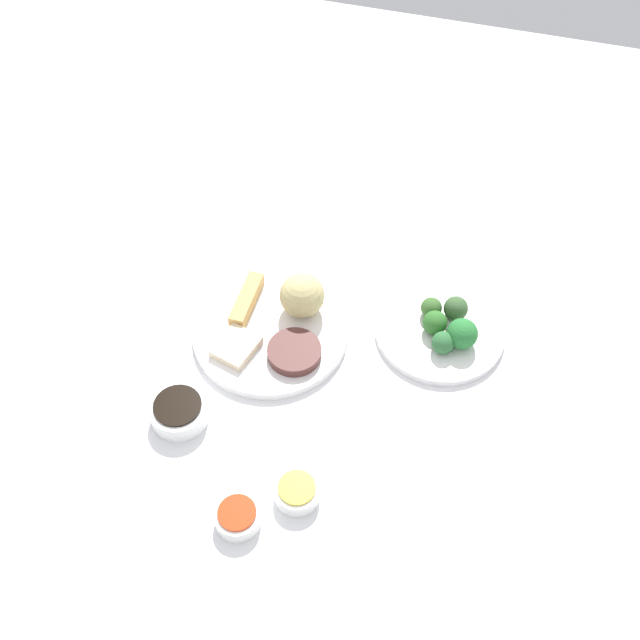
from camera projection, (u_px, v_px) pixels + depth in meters
tabletop at (265, 340)px, 1.26m from camera, size 2.20×2.20×0.02m
main_plate at (270, 332)px, 1.25m from camera, size 0.27×0.27×0.02m
rice_scoop at (302, 295)px, 1.24m from camera, size 0.08×0.08×0.08m
spring_roll at (247, 300)px, 1.27m from camera, size 0.03×0.11×0.02m
crab_rangoon_wonton at (236, 347)px, 1.21m from camera, size 0.08×0.08×0.02m
stir_fry_heap at (294, 352)px, 1.20m from camera, size 0.09×0.09×0.02m
broccoli_plate at (439, 330)px, 1.25m from camera, size 0.22×0.22×0.01m
broccoli_floret_0 at (435, 323)px, 1.23m from camera, size 0.04×0.04×0.04m
broccoli_floret_1 at (431, 308)px, 1.25m from camera, size 0.04×0.04×0.04m
broccoli_floret_2 at (456, 308)px, 1.25m from camera, size 0.04×0.04×0.04m
broccoli_floret_3 at (462, 334)px, 1.21m from camera, size 0.05×0.05×0.05m
broccoli_floret_4 at (443, 343)px, 1.20m from camera, size 0.04×0.04×0.04m
soy_sauce_bowl at (179, 412)px, 1.14m from camera, size 0.09×0.09×0.03m
soy_sauce_bowl_liquid at (177, 405)px, 1.13m from camera, size 0.08×0.08×0.00m
sauce_ramekin_hot_mustard at (297, 492)px, 1.06m from camera, size 0.07×0.07×0.03m
sauce_ramekin_hot_mustard_liquid at (297, 487)px, 1.05m from camera, size 0.05×0.05×0.00m
sauce_ramekin_sweet_and_sour at (238, 517)px, 1.04m from camera, size 0.07×0.07×0.03m
sauce_ramekin_sweet_and_sour_liquid at (237, 513)px, 1.03m from camera, size 0.05×0.05×0.00m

